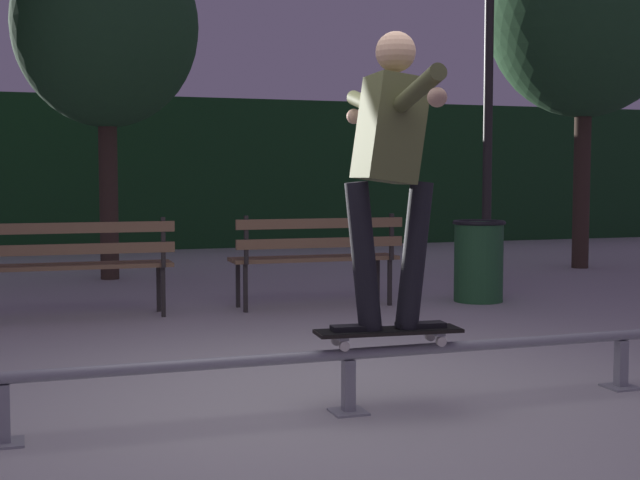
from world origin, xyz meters
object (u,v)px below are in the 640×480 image
object	(u,v)px
tree_behind_benches	(106,27)
lamp_post_right	(489,71)
grind_rail	(349,363)
trash_can	(479,260)
skateboarder	(390,154)
tree_far_right	(585,9)
park_bench_left_center	(317,251)
skateboard	(389,332)
park_bench_leftmost	(79,258)

from	to	relation	value
tree_behind_benches	lamp_post_right	bearing A→B (deg)	-17.11
grind_rail	trash_can	distance (m)	4.35
skateboarder	tree_far_right	xyz separation A→B (m)	(5.27, 5.82, 2.08)
lamp_post_right	trash_can	distance (m)	2.91
park_bench_left_center	grind_rail	bearing A→B (deg)	-105.88
skateboard	trash_can	world-z (taller)	trash_can
tree_behind_benches	lamp_post_right	world-z (taller)	tree_behind_benches
skateboarder	trash_can	xyz separation A→B (m)	(2.42, 3.44, -0.94)
park_bench_leftmost	tree_far_right	xyz separation A→B (m)	(6.64, 2.26, 2.89)
tree_behind_benches	trash_can	xyz separation A→B (m)	(3.27, -3.08, -2.57)
tree_behind_benches	lamp_post_right	distance (m)	4.56
grind_rail	park_bench_left_center	xyz separation A→B (m)	(1.01, 3.55, 0.27)
tree_far_right	skateboard	bearing A→B (deg)	-132.17
skateboard	park_bench_leftmost	size ratio (longest dim) A/B	0.49
park_bench_left_center	trash_can	world-z (taller)	park_bench_left_center
skateboarder	park_bench_left_center	xyz separation A→B (m)	(0.78, 3.55, -0.81)
skateboarder	trash_can	size ratio (longest dim) A/B	1.95
park_bench_left_center	tree_behind_benches	xyz separation A→B (m)	(-1.63, 2.97, 2.44)
grind_rail	park_bench_leftmost	distance (m)	3.74
skateboarder	tree_far_right	bearing A→B (deg)	47.84
grind_rail	tree_far_right	distance (m)	8.60
grind_rail	lamp_post_right	xyz separation A→B (m)	(3.72, 5.19, 2.22)
park_bench_leftmost	tree_far_right	bearing A→B (deg)	18.81
tree_far_right	trash_can	size ratio (longest dim) A/B	6.09
skateboard	park_bench_leftmost	distance (m)	3.81
skateboarder	park_bench_left_center	bearing A→B (deg)	77.58
park_bench_leftmost	tree_far_right	distance (m)	7.58
skateboarder	park_bench_left_center	distance (m)	3.73
skateboarder	park_bench_left_center	world-z (taller)	skateboarder
tree_behind_benches	lamp_post_right	xyz separation A→B (m)	(4.33, -1.33, -0.50)
grind_rail	park_bench_leftmost	size ratio (longest dim) A/B	2.49
park_bench_left_center	tree_behind_benches	distance (m)	4.18
lamp_post_right	trash_can	xyz separation A→B (m)	(-1.06, -1.75, -2.07)
park_bench_leftmost	tree_behind_benches	size ratio (longest dim) A/B	0.38
skateboard	lamp_post_right	bearing A→B (deg)	56.06
tree_far_right	lamp_post_right	distance (m)	2.11
grind_rail	tree_behind_benches	xyz separation A→B (m)	(-0.62, 6.52, 2.72)
park_bench_left_center	lamp_post_right	xyz separation A→B (m)	(2.71, 1.63, 1.94)
skateboard	trash_can	size ratio (longest dim) A/B	0.99
park_bench_left_center	tree_far_right	distance (m)	5.79
park_bench_leftmost	lamp_post_right	size ratio (longest dim) A/B	0.41
park_bench_leftmost	tree_far_right	size ratio (longest dim) A/B	0.33
skateboarder	trash_can	distance (m)	4.31
park_bench_left_center	skateboard	bearing A→B (deg)	-102.47
park_bench_leftmost	park_bench_left_center	xyz separation A→B (m)	(2.15, 0.00, 0.00)
tree_behind_benches	tree_far_right	xyz separation A→B (m)	(6.11, -0.71, 0.45)
skateboard	park_bench_leftmost	xyz separation A→B (m)	(-1.37, 3.55, 0.12)
park_bench_leftmost	lamp_post_right	xyz separation A→B (m)	(4.86, 1.63, 1.94)
park_bench_leftmost	lamp_post_right	world-z (taller)	lamp_post_right
skateboard	skateboarder	world-z (taller)	skateboarder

